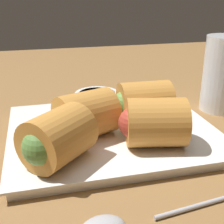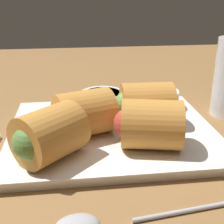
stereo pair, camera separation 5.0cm
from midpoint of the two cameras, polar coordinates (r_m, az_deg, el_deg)
The scene contains 9 objects.
table_surface at distance 49.11cm, azimuth -5.18°, elevation -4.61°, with size 180.00×140.00×2.00cm.
serving_plate at distance 46.34cm, azimuth -3.10°, elevation -3.84°, with size 29.82×24.97×1.50cm.
roll_front_left at distance 42.57cm, azimuth -8.72°, elevation -0.72°, with size 9.37×8.63×6.37cm.
roll_front_right at distance 40.07cm, azimuth 3.81°, elevation -2.00°, with size 9.18×7.79×6.37cm.
roll_back_left at distance 46.72cm, azimuth 2.36°, elevation 1.65°, with size 8.75×6.57×6.37cm.
roll_back_right at distance 36.95cm, azimuth -14.29°, elevation -4.89°, with size 9.87×9.83×6.37cm.
dipping_bowl_near at distance 52.43cm, azimuth -5.49°, elevation 2.06°, with size 7.38×7.38×2.96cm.
dipping_bowl_far at distance 54.26cm, azimuth 4.36°, elevation 2.81°, with size 7.38×7.38×2.96cm.
drinking_glass at distance 57.52cm, azimuth 17.46°, elevation 6.59°, with size 7.23×7.23×13.16cm.
Camera 1 is at (-8.75, -42.94, 23.10)cm, focal length 50.00 mm.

